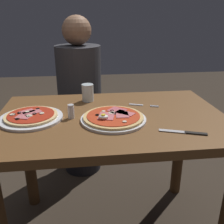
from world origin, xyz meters
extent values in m
cube|color=brown|center=(0.00, 0.00, 0.71)|extent=(1.10, 0.73, 0.04)
cylinder|color=#4A3018|center=(-0.49, 0.30, 0.34)|extent=(0.07, 0.07, 0.69)
cylinder|color=#4A3018|center=(0.49, 0.30, 0.34)|extent=(0.07, 0.07, 0.69)
cylinder|color=white|center=(0.00, -0.06, 0.73)|extent=(0.30, 0.30, 0.01)
cylinder|color=#DBB26B|center=(0.00, -0.06, 0.75)|extent=(0.28, 0.28, 0.01)
cylinder|color=red|center=(0.00, -0.06, 0.75)|extent=(0.24, 0.24, 0.00)
torus|color=black|center=(0.00, -0.01, 0.76)|extent=(0.02, 0.02, 0.00)
torus|color=black|center=(-0.07, -0.05, 0.76)|extent=(0.02, 0.02, 0.00)
torus|color=black|center=(0.01, -0.04, 0.76)|extent=(0.02, 0.02, 0.00)
cube|color=#D16B70|center=(0.04, -0.06, 0.76)|extent=(0.06, 0.08, 0.00)
cube|color=#D16B70|center=(-0.03, -0.07, 0.76)|extent=(0.09, 0.10, 0.00)
cube|color=#D16B70|center=(0.06, -0.04, 0.76)|extent=(0.10, 0.09, 0.00)
cube|color=#C65B66|center=(0.03, 0.00, 0.76)|extent=(0.10, 0.10, 0.00)
cylinder|color=beige|center=(0.04, -0.14, 0.76)|extent=(0.02, 0.02, 0.00)
cylinder|color=beige|center=(0.00, -0.03, 0.76)|extent=(0.02, 0.02, 0.00)
cylinder|color=beige|center=(-0.04, -0.01, 0.76)|extent=(0.02, 0.02, 0.00)
cylinder|color=beige|center=(-0.01, -0.03, 0.76)|extent=(0.03, 0.03, 0.00)
ellipsoid|color=white|center=(-0.05, -0.10, 0.76)|extent=(0.04, 0.03, 0.02)
cylinder|color=yellow|center=(-0.05, -0.10, 0.77)|extent=(0.02, 0.02, 0.00)
cylinder|color=white|center=(-0.38, 0.00, 0.73)|extent=(0.29, 0.29, 0.01)
cylinder|color=#E5C17F|center=(-0.38, 0.00, 0.75)|extent=(0.24, 0.24, 0.01)
cylinder|color=#B72D19|center=(-0.38, 0.00, 0.75)|extent=(0.21, 0.21, 0.00)
torus|color=black|center=(-0.36, 0.06, 0.76)|extent=(0.02, 0.02, 0.00)
torus|color=black|center=(-0.43, -0.06, 0.76)|extent=(0.02, 0.02, 0.00)
torus|color=black|center=(-0.36, 0.00, 0.76)|extent=(0.02, 0.02, 0.00)
torus|color=black|center=(-0.45, 0.00, 0.76)|extent=(0.02, 0.02, 0.00)
torus|color=black|center=(-0.43, 0.02, 0.76)|extent=(0.02, 0.02, 0.00)
torus|color=black|center=(-0.38, -0.03, 0.76)|extent=(0.02, 0.02, 0.00)
cube|color=#D16B70|center=(-0.40, -0.03, 0.76)|extent=(0.08, 0.07, 0.00)
cube|color=#D16B70|center=(-0.40, 0.03, 0.76)|extent=(0.08, 0.08, 0.00)
cube|color=#D16B70|center=(-0.37, 0.02, 0.76)|extent=(0.10, 0.09, 0.00)
cylinder|color=beige|center=(-0.40, 0.03, 0.76)|extent=(0.02, 0.02, 0.00)
cylinder|color=beige|center=(-0.33, 0.00, 0.76)|extent=(0.02, 0.02, 0.00)
cylinder|color=beige|center=(-0.38, -0.03, 0.76)|extent=(0.03, 0.03, 0.00)
cylinder|color=beige|center=(-0.46, 0.00, 0.76)|extent=(0.03, 0.03, 0.00)
cylinder|color=silver|center=(-0.11, 0.23, 0.78)|extent=(0.07, 0.07, 0.10)
cylinder|color=silver|center=(-0.11, 0.23, 0.75)|extent=(0.06, 0.06, 0.04)
cube|color=silver|center=(0.15, 0.13, 0.73)|extent=(0.08, 0.04, 0.00)
cube|color=silver|center=(0.24, 0.09, 0.73)|extent=(0.04, 0.02, 0.00)
cube|color=silver|center=(0.24, 0.09, 0.73)|extent=(0.04, 0.02, 0.00)
cube|color=silver|center=(0.24, 0.10, 0.73)|extent=(0.04, 0.02, 0.00)
cube|color=silver|center=(0.24, 0.10, 0.73)|extent=(0.04, 0.02, 0.00)
cube|color=silver|center=(0.23, -0.21, 0.73)|extent=(0.11, 0.06, 0.00)
cube|color=black|center=(0.32, -0.24, 0.73)|extent=(0.09, 0.05, 0.01)
cylinder|color=white|center=(-0.19, -0.01, 0.76)|extent=(0.03, 0.03, 0.05)
cylinder|color=silver|center=(-0.19, -0.01, 0.79)|extent=(0.03, 0.03, 0.01)
cylinder|color=black|center=(-0.16, 0.69, 0.23)|extent=(0.29, 0.29, 0.46)
cylinder|color=#38383D|center=(-0.16, 0.69, 0.72)|extent=(0.32, 0.32, 0.52)
sphere|color=#9E7051|center=(-0.16, 0.69, 1.08)|extent=(0.20, 0.20, 0.20)
camera|label=1|loc=(-0.13, -1.13, 1.19)|focal=40.79mm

